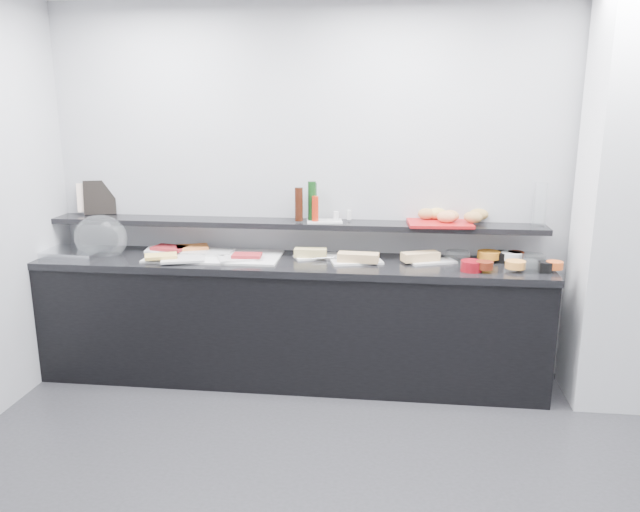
# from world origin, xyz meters

# --- Properties ---
(back_wall) EXTENTS (5.00, 0.02, 2.70)m
(back_wall) POSITION_xyz_m (0.00, 2.00, 1.35)
(back_wall) COLOR #A7A9AE
(back_wall) RESTS_ON ground
(column) EXTENTS (0.50, 0.50, 2.70)m
(column) POSITION_xyz_m (1.50, 1.65, 1.35)
(column) COLOR silver
(column) RESTS_ON ground
(buffet_cabinet) EXTENTS (3.60, 0.60, 0.85)m
(buffet_cabinet) POSITION_xyz_m (-0.70, 1.70, 0.42)
(buffet_cabinet) COLOR black
(buffet_cabinet) RESTS_ON ground
(counter_top) EXTENTS (3.62, 0.62, 0.05)m
(counter_top) POSITION_xyz_m (-0.70, 1.70, 0.88)
(counter_top) COLOR black
(counter_top) RESTS_ON buffet_cabinet
(wall_shelf) EXTENTS (3.60, 0.25, 0.04)m
(wall_shelf) POSITION_xyz_m (-0.70, 1.88, 1.13)
(wall_shelf) COLOR black
(wall_shelf) RESTS_ON back_wall
(cloche_base) EXTENTS (0.51, 0.37, 0.04)m
(cloche_base) POSITION_xyz_m (-2.31, 1.67, 0.92)
(cloche_base) COLOR silver
(cloche_base) RESTS_ON counter_top
(cloche_dome) EXTENTS (0.41, 0.28, 0.34)m
(cloche_dome) POSITION_xyz_m (-2.10, 1.71, 1.03)
(cloche_dome) COLOR silver
(cloche_dome) RESTS_ON cloche_base
(linen_runner) EXTENTS (0.96, 0.47, 0.01)m
(linen_runner) POSITION_xyz_m (-1.25, 1.72, 0.91)
(linen_runner) COLOR silver
(linen_runner) RESTS_ON counter_top
(platter_meat_a) EXTENTS (0.37, 0.28, 0.01)m
(platter_meat_a) POSITION_xyz_m (-1.64, 1.85, 0.92)
(platter_meat_a) COLOR white
(platter_meat_a) RESTS_ON linen_runner
(food_meat_a) EXTENTS (0.27, 0.20, 0.02)m
(food_meat_a) POSITION_xyz_m (-1.62, 1.80, 0.94)
(food_meat_a) COLOR maroon
(food_meat_a) RESTS_ON platter_meat_a
(platter_salmon) EXTENTS (0.37, 0.27, 0.01)m
(platter_salmon) POSITION_xyz_m (-1.32, 1.79, 0.92)
(platter_salmon) COLOR silver
(platter_salmon) RESTS_ON linen_runner
(food_salmon) EXTENTS (0.27, 0.22, 0.02)m
(food_salmon) POSITION_xyz_m (-1.46, 1.84, 0.94)
(food_salmon) COLOR orange
(food_salmon) RESTS_ON platter_salmon
(platter_cheese) EXTENTS (0.34, 0.28, 0.01)m
(platter_cheese) POSITION_xyz_m (-1.43, 1.56, 0.92)
(platter_cheese) COLOR silver
(platter_cheese) RESTS_ON linen_runner
(food_cheese) EXTENTS (0.26, 0.21, 0.02)m
(food_cheese) POSITION_xyz_m (-1.59, 1.55, 0.94)
(food_cheese) COLOR #E8BF5A
(food_cheese) RESTS_ON platter_cheese
(platter_meat_b) EXTENTS (0.34, 0.29, 0.01)m
(platter_meat_b) POSITION_xyz_m (-1.04, 1.63, 0.92)
(platter_meat_b) COLOR silver
(platter_meat_b) RESTS_ON linen_runner
(food_meat_b) EXTENTS (0.21, 0.14, 0.02)m
(food_meat_b) POSITION_xyz_m (-0.99, 1.64, 0.94)
(food_meat_b) COLOR maroon
(food_meat_b) RESTS_ON platter_meat_b
(sandwich_plate_left) EXTENTS (0.36, 0.26, 0.01)m
(sandwich_plate_left) POSITION_xyz_m (-0.51, 1.80, 0.91)
(sandwich_plate_left) COLOR white
(sandwich_plate_left) RESTS_ON counter_top
(sandwich_food_left) EXTENTS (0.23, 0.10, 0.06)m
(sandwich_food_left) POSITION_xyz_m (-0.56, 1.76, 0.94)
(sandwich_food_left) COLOR #CFB96C
(sandwich_food_left) RESTS_ON sandwich_plate_left
(tongs_left) EXTENTS (0.15, 0.06, 0.01)m
(tongs_left) POSITION_xyz_m (-0.46, 1.71, 0.92)
(tongs_left) COLOR silver
(tongs_left) RESTS_ON sandwich_plate_left
(sandwich_plate_mid) EXTENTS (0.38, 0.24, 0.01)m
(sandwich_plate_mid) POSITION_xyz_m (-0.22, 1.68, 0.91)
(sandwich_plate_mid) COLOR white
(sandwich_plate_mid) RESTS_ON counter_top
(sandwich_food_mid) EXTENTS (0.29, 0.13, 0.06)m
(sandwich_food_mid) POSITION_xyz_m (-0.21, 1.66, 0.94)
(sandwich_food_mid) COLOR tan
(sandwich_food_mid) RESTS_ON sandwich_plate_mid
(tongs_mid) EXTENTS (0.14, 0.09, 0.01)m
(tongs_mid) POSITION_xyz_m (-0.16, 1.65, 0.92)
(tongs_mid) COLOR silver
(tongs_mid) RESTS_ON sandwich_plate_mid
(sandwich_plate_right) EXTENTS (0.35, 0.25, 0.01)m
(sandwich_plate_right) POSITION_xyz_m (0.31, 1.75, 0.91)
(sandwich_plate_right) COLOR silver
(sandwich_plate_right) RESTS_ON counter_top
(sandwich_food_right) EXTENTS (0.28, 0.20, 0.06)m
(sandwich_food_right) POSITION_xyz_m (0.22, 1.74, 0.94)
(sandwich_food_right) COLOR tan
(sandwich_food_right) RESTS_ON sandwich_plate_right
(tongs_right) EXTENTS (0.16, 0.05, 0.01)m
(tongs_right) POSITION_xyz_m (0.22, 1.72, 0.92)
(tongs_right) COLOR silver
(tongs_right) RESTS_ON sandwich_plate_right
(bowl_glass_fruit) EXTENTS (0.20, 0.20, 0.07)m
(bowl_glass_fruit) POSITION_xyz_m (0.48, 1.81, 0.94)
(bowl_glass_fruit) COLOR silver
(bowl_glass_fruit) RESTS_ON counter_top
(fill_glass_fruit) EXTENTS (0.21, 0.21, 0.05)m
(fill_glass_fruit) POSITION_xyz_m (0.70, 1.84, 0.95)
(fill_glass_fruit) COLOR orange
(fill_glass_fruit) RESTS_ON bowl_glass_fruit
(bowl_black_jam) EXTENTS (0.15, 0.15, 0.07)m
(bowl_black_jam) POSITION_xyz_m (0.80, 1.84, 0.94)
(bowl_black_jam) COLOR black
(bowl_black_jam) RESTS_ON counter_top
(fill_black_jam) EXTENTS (0.13, 0.13, 0.05)m
(fill_black_jam) POSITION_xyz_m (0.89, 1.85, 0.95)
(fill_black_jam) COLOR #5B1D0D
(fill_black_jam) RESTS_ON bowl_black_jam
(bowl_glass_cream) EXTENTS (0.20, 0.20, 0.07)m
(bowl_glass_cream) POSITION_xyz_m (0.98, 1.78, 0.94)
(bowl_glass_cream) COLOR white
(bowl_glass_cream) RESTS_ON counter_top
(fill_glass_cream) EXTENTS (0.18, 0.18, 0.05)m
(fill_glass_cream) POSITION_xyz_m (0.85, 1.82, 0.95)
(fill_glass_cream) COLOR white
(fill_glass_cream) RESTS_ON bowl_glass_cream
(bowl_red_jam) EXTENTS (0.16, 0.16, 0.07)m
(bowl_red_jam) POSITION_xyz_m (0.55, 1.56, 0.94)
(bowl_red_jam) COLOR maroon
(bowl_red_jam) RESTS_ON counter_top
(fill_red_jam) EXTENTS (0.14, 0.14, 0.05)m
(fill_red_jam) POSITION_xyz_m (0.63, 1.54, 0.95)
(fill_red_jam) COLOR #5C1C0D
(fill_red_jam) RESTS_ON bowl_red_jam
(bowl_glass_salmon) EXTENTS (0.19, 0.19, 0.07)m
(bowl_glass_salmon) POSITION_xyz_m (0.93, 1.60, 0.94)
(bowl_glass_salmon) COLOR silver
(bowl_glass_salmon) RESTS_ON counter_top
(fill_glass_salmon) EXTENTS (0.16, 0.16, 0.05)m
(fill_glass_salmon) POSITION_xyz_m (0.84, 1.59, 0.95)
(fill_glass_salmon) COLOR #F7993C
(fill_glass_salmon) RESTS_ON bowl_glass_salmon
(bowl_black_fruit) EXTENTS (0.11, 0.11, 0.07)m
(bowl_black_fruit) POSITION_xyz_m (1.03, 1.59, 0.94)
(bowl_black_fruit) COLOR black
(bowl_black_fruit) RESTS_ON counter_top
(fill_black_fruit) EXTENTS (0.13, 0.13, 0.05)m
(fill_black_fruit) POSITION_xyz_m (1.09, 1.60, 0.95)
(fill_black_fruit) COLOR #D9541D
(fill_black_fruit) RESTS_ON bowl_black_fruit
(framed_print) EXTENTS (0.25, 0.14, 0.26)m
(framed_print) POSITION_xyz_m (-2.22, 1.98, 1.28)
(framed_print) COLOR black
(framed_print) RESTS_ON wall_shelf
(print_art) EXTENTS (0.21, 0.12, 0.22)m
(print_art) POSITION_xyz_m (-2.29, 1.98, 1.28)
(print_art) COLOR beige
(print_art) RESTS_ON framed_print
(condiment_tray) EXTENTS (0.27, 0.19, 0.01)m
(condiment_tray) POSITION_xyz_m (-0.47, 1.86, 1.16)
(condiment_tray) COLOR silver
(condiment_tray) RESTS_ON wall_shelf
(bottle_green_a) EXTENTS (0.07, 0.07, 0.26)m
(bottle_green_a) POSITION_xyz_m (-0.56, 1.93, 1.29)
(bottle_green_a) COLOR #0F3715
(bottle_green_a) RESTS_ON condiment_tray
(bottle_brown) EXTENTS (0.07, 0.07, 0.24)m
(bottle_brown) POSITION_xyz_m (-0.65, 1.83, 1.28)
(bottle_brown) COLOR black
(bottle_brown) RESTS_ON condiment_tray
(bottle_green_b) EXTENTS (0.07, 0.07, 0.28)m
(bottle_green_b) POSITION_xyz_m (-0.56, 1.88, 1.30)
(bottle_green_b) COLOR #0F3812
(bottle_green_b) RESTS_ON condiment_tray
(bottle_hot) EXTENTS (0.06, 0.06, 0.18)m
(bottle_hot) POSITION_xyz_m (-0.53, 1.83, 1.25)
(bottle_hot) COLOR #B4230C
(bottle_hot) RESTS_ON condiment_tray
(shaker_salt) EXTENTS (0.04, 0.04, 0.07)m
(shaker_salt) POSITION_xyz_m (-0.38, 1.85, 1.20)
(shaker_salt) COLOR white
(shaker_salt) RESTS_ON condiment_tray
(shaker_pepper) EXTENTS (0.05, 0.05, 0.07)m
(shaker_pepper) POSITION_xyz_m (-0.29, 1.92, 1.20)
(shaker_pepper) COLOR silver
(shaker_pepper) RESTS_ON condiment_tray
(bread_tray) EXTENTS (0.46, 0.34, 0.02)m
(bread_tray) POSITION_xyz_m (0.35, 1.86, 1.16)
(bread_tray) COLOR #AC1215
(bread_tray) RESTS_ON wall_shelf
(bread_roll_nw) EXTENTS (0.12, 0.08, 0.08)m
(bread_roll_nw) POSITION_xyz_m (0.26, 1.95, 1.21)
(bread_roll_nw) COLOR #B78245
(bread_roll_nw) RESTS_ON bread_tray
(bread_roll_n) EXTENTS (0.17, 0.14, 0.08)m
(bread_roll_n) POSITION_xyz_m (0.34, 1.97, 1.21)
(bread_roll_n) COLOR #D6A751
(bread_roll_n) RESTS_ON bread_tray
(bread_roll_ne) EXTENTS (0.15, 0.12, 0.08)m
(bread_roll_ne) POSITION_xyz_m (0.63, 1.97, 1.21)
(bread_roll_ne) COLOR #AE8442
(bread_roll_ne) RESTS_ON bread_tray
(bread_roll_s) EXTENTS (0.14, 0.11, 0.08)m
(bread_roll_s) POSITION_xyz_m (0.39, 1.84, 1.21)
(bread_roll_s) COLOR #D68651
(bread_roll_s) RESTS_ON bread_tray
(bread_roll_midw) EXTENTS (0.15, 0.13, 0.08)m
(bread_roll_midw) POSITION_xyz_m (0.42, 1.89, 1.21)
(bread_roll_midw) COLOR #BD7D48
(bread_roll_midw) RESTS_ON bread_tray
(bread_roll_mide) EXTENTS (0.15, 0.12, 0.08)m
(bread_roll_mide) POSITION_xyz_m (0.58, 1.85, 1.21)
(bread_roll_mide) COLOR #AB7B41
(bread_roll_mide) RESTS_ON bread_tray
(carafe) EXTENTS (0.12, 0.12, 0.30)m
(carafe) POSITION_xyz_m (1.04, 1.91, 1.30)
(carafe) COLOR white
(carafe) RESTS_ON wall_shelf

